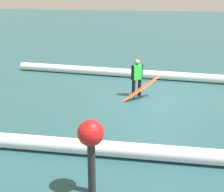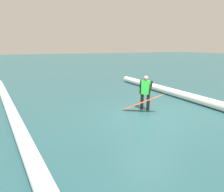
{
  "view_description": "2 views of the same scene",
  "coord_description": "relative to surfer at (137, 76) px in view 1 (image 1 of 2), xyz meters",
  "views": [
    {
      "loc": [
        -1.25,
        11.75,
        3.94
      ],
      "look_at": [
        1.27,
        1.72,
        0.58
      ],
      "focal_mm": 49.57,
      "sensor_mm": 36.0,
      "label": 1
    },
    {
      "loc": [
        -6.51,
        4.96,
        2.72
      ],
      "look_at": [
        0.71,
        1.35,
        0.8
      ],
      "focal_mm": 33.32,
      "sensor_mm": 36.0,
      "label": 2
    }
  ],
  "objects": [
    {
      "name": "surfboard",
      "position": [
        -0.26,
        0.34,
        -0.41
      ],
      "size": [
        1.49,
        1.37,
        0.9
      ],
      "color": "#E55926",
      "rests_on": "ground_plane"
    },
    {
      "name": "surfer",
      "position": [
        0.0,
        0.0,
        0.0
      ],
      "size": [
        0.43,
        0.43,
        1.52
      ],
      "rotation": [
        0.0,
        0.0,
        0.65
      ],
      "color": "black",
      "rests_on": "ground_plane"
    },
    {
      "name": "channel_buoy",
      "position": [
        -0.22,
        6.74,
        0.39
      ],
      "size": [
        0.54,
        0.54,
        1.63
      ],
      "color": "#262626",
      "rests_on": "ground_plane"
    },
    {
      "name": "wave_crest_midground",
      "position": [
        -1.8,
        5.03,
        -0.65
      ],
      "size": [
        22.41,
        2.17,
        0.41
      ],
      "primitive_type": "cylinder",
      "rotation": [
        0.0,
        1.57,
        0.08
      ],
      "color": "white",
      "rests_on": "ground_plane"
    },
    {
      "name": "wave_crest_foreground",
      "position": [
        -0.46,
        -2.91,
        -0.64
      ],
      "size": [
        14.95,
        0.85,
        0.42
      ],
      "primitive_type": "cylinder",
      "rotation": [
        0.0,
        1.57,
        -0.03
      ],
      "color": "white",
      "rests_on": "ground_plane"
    },
    {
      "name": "ground_plane",
      "position": [
        -0.74,
        0.29,
        -0.85
      ],
      "size": [
        153.72,
        153.72,
        0.0
      ],
      "primitive_type": "plane",
      "color": "#234E53"
    }
  ]
}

